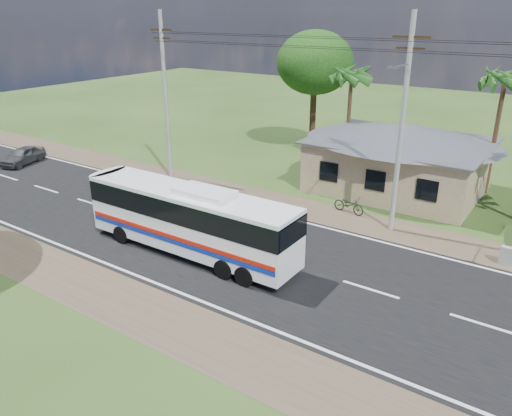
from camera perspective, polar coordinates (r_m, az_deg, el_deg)
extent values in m
plane|color=#254117|center=(23.50, 2.71, -6.15)|extent=(120.00, 120.00, 0.00)
cube|color=black|center=(23.50, 2.71, -6.13)|extent=(120.00, 10.00, 0.02)
cube|color=brown|center=(28.74, 9.52, -1.04)|extent=(120.00, 3.00, 0.01)
cube|color=brown|center=(19.06, -7.90, -13.68)|extent=(120.00, 3.00, 0.01)
cube|color=silver|center=(27.22, 7.90, -2.22)|extent=(120.00, 0.15, 0.01)
cube|color=silver|center=(20.17, -4.45, -11.26)|extent=(120.00, 0.15, 0.01)
cube|color=silver|center=(23.49, 2.71, -6.10)|extent=(120.00, 0.15, 0.01)
cube|color=tan|center=(33.63, 15.98, 4.68)|extent=(10.00, 8.00, 3.20)
cube|color=#4C4F54|center=(33.21, 16.27, 7.40)|extent=(10.60, 8.60, 0.10)
pyramid|color=#4C4F54|center=(32.96, 16.48, 9.34)|extent=(12.40, 10.00, 1.20)
cube|color=black|center=(31.07, 8.33, 4.12)|extent=(1.20, 0.08, 1.20)
cube|color=black|center=(29.96, 13.47, 3.07)|extent=(1.20, 0.08, 1.20)
cube|color=black|center=(29.12, 18.95, 1.93)|extent=(1.20, 0.08, 1.20)
cylinder|color=#9E9E99|center=(34.40, -10.29, 12.23)|extent=(0.26, 0.26, 11.00)
cube|color=#382714|center=(33.98, -10.80, 19.39)|extent=(1.80, 0.12, 0.12)
cube|color=#382714|center=(34.00, -10.74, 18.55)|extent=(1.40, 0.10, 0.10)
cylinder|color=#9E9E99|center=(26.08, 16.30, 8.73)|extent=(0.26, 0.26, 11.00)
cube|color=#382714|center=(25.52, 17.36, 18.16)|extent=(1.80, 0.12, 0.12)
cube|color=#382714|center=(25.55, 17.23, 17.04)|extent=(1.40, 0.10, 0.10)
cylinder|color=gray|center=(24.66, 16.30, 15.36)|extent=(0.08, 2.00, 0.08)
cube|color=gray|center=(23.71, 15.49, 15.22)|extent=(0.50, 0.18, 0.12)
cylinder|color=black|center=(28.97, 1.28, 19.00)|extent=(16.00, 0.02, 0.02)
cylinder|color=#47301E|center=(34.40, 25.66, 7.47)|extent=(0.28, 0.28, 7.50)
cylinder|color=#47301E|center=(37.62, 10.53, 9.90)|extent=(0.28, 0.28, 7.00)
cylinder|color=#47301E|center=(41.18, 6.50, 10.39)|extent=(0.50, 0.50, 5.95)
ellipsoid|color=#10370F|center=(40.58, 6.76, 16.18)|extent=(6.00, 6.00, 4.92)
cube|color=white|center=(23.69, -7.51, -1.27)|extent=(11.09, 2.35, 2.77)
cube|color=black|center=(23.43, -7.59, 0.29)|extent=(11.14, 2.41, 1.02)
cube|color=black|center=(27.34, -16.36, 2.02)|extent=(0.12, 2.12, 1.66)
cube|color=#A41A0A|center=(23.11, -9.36, -3.37)|extent=(10.90, 0.08, 0.20)
cube|color=navy|center=(23.21, -9.32, -3.88)|extent=(10.90, 0.08, 0.20)
cube|color=white|center=(22.57, -5.93, 1.78)|extent=(2.78, 1.49, 0.28)
cylinder|color=black|center=(26.00, -15.08, -2.94)|extent=(0.92, 0.33, 0.92)
cylinder|color=black|center=(27.29, -11.78, -1.42)|extent=(0.92, 0.33, 0.92)
cylinder|color=black|center=(21.93, -3.66, -6.99)|extent=(0.92, 0.33, 0.92)
cylinder|color=black|center=(23.45, -0.50, -4.93)|extent=(0.92, 0.33, 0.92)
cylinder|color=black|center=(21.35, -1.27, -7.80)|extent=(0.92, 0.33, 0.92)
cylinder|color=black|center=(22.91, 1.80, -5.62)|extent=(0.92, 0.33, 0.92)
imported|color=black|center=(29.26, 10.57, 0.38)|extent=(2.02, 0.94, 1.02)
imported|color=#313234|center=(42.08, -25.10, 5.45)|extent=(2.52, 4.07, 1.29)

